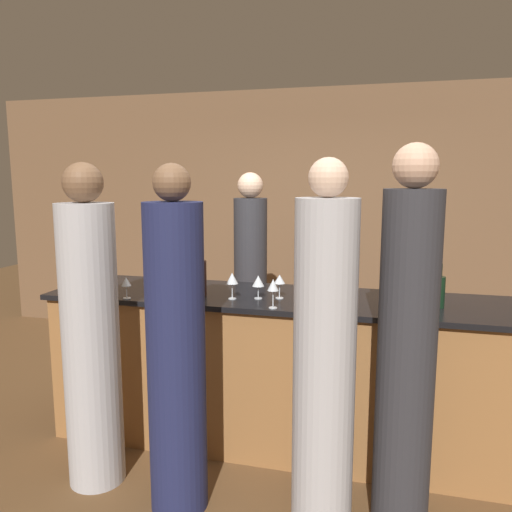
% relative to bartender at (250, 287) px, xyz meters
% --- Properties ---
extents(ground_plane, '(14.00, 14.00, 0.00)m').
position_rel_bartender_xyz_m(ground_plane, '(0.42, -0.88, -0.90)').
color(ground_plane, brown).
extents(back_wall, '(8.00, 0.06, 2.80)m').
position_rel_bartender_xyz_m(back_wall, '(0.42, 1.42, 0.50)').
color(back_wall, brown).
rests_on(back_wall, ground_plane).
extents(bar_counter, '(3.13, 0.77, 1.05)m').
position_rel_bartender_xyz_m(bar_counter, '(0.42, -0.88, -0.37)').
color(bar_counter, '#996638').
rests_on(bar_counter, ground_plane).
extents(bartender, '(0.29, 0.29, 1.89)m').
position_rel_bartender_xyz_m(bartender, '(0.00, 0.00, 0.00)').
color(bartender, '#2D2D33').
rests_on(bartender, ground_plane).
extents(guest_0, '(0.33, 0.33, 1.93)m').
position_rel_bartender_xyz_m(guest_0, '(-0.54, -1.60, 0.01)').
color(guest_0, '#B2B2B7').
rests_on(guest_0, ground_plane).
extents(guest_1, '(0.32, 0.32, 1.91)m').
position_rel_bartender_xyz_m(guest_1, '(0.05, -1.70, -0.00)').
color(guest_1, '#1E234C').
rests_on(guest_1, ground_plane).
extents(guest_2, '(0.32, 0.32, 1.94)m').
position_rel_bartender_xyz_m(guest_2, '(0.84, -1.65, 0.01)').
color(guest_2, '#B2B2B7').
rests_on(guest_2, ground_plane).
extents(guest_3, '(0.29, 0.29, 2.00)m').
position_rel_bartender_xyz_m(guest_3, '(1.25, -1.57, 0.06)').
color(guest_3, '#2D2D33').
rests_on(guest_3, ground_plane).
extents(wine_bottle_0, '(0.07, 0.07, 0.27)m').
position_rel_bartender_xyz_m(wine_bottle_0, '(1.45, -0.93, 0.25)').
color(wine_bottle_0, black).
rests_on(wine_bottle_0, bar_counter).
extents(wine_bottle_1, '(0.07, 0.07, 0.27)m').
position_rel_bartender_xyz_m(wine_bottle_1, '(1.17, -1.13, 0.26)').
color(wine_bottle_1, black).
rests_on(wine_bottle_1, bar_counter).
extents(wine_bottle_2, '(0.08, 0.08, 0.31)m').
position_rel_bartender_xyz_m(wine_bottle_2, '(-0.07, -1.00, 0.27)').
color(wine_bottle_2, black).
rests_on(wine_bottle_2, bar_counter).
extents(wine_glass_0, '(0.07, 0.07, 0.18)m').
position_rel_bartender_xyz_m(wine_glass_0, '(0.47, -1.21, 0.29)').
color(wine_glass_0, silver).
rests_on(wine_glass_0, bar_counter).
extents(wine_glass_1, '(0.07, 0.07, 0.16)m').
position_rel_bartender_xyz_m(wine_glass_1, '(0.46, -0.95, 0.27)').
color(wine_glass_1, silver).
rests_on(wine_glass_1, bar_counter).
extents(wine_glass_2, '(0.08, 0.08, 0.16)m').
position_rel_bartender_xyz_m(wine_glass_2, '(0.32, -0.99, 0.27)').
color(wine_glass_2, silver).
rests_on(wine_glass_2, bar_counter).
extents(wine_glass_3, '(0.06, 0.06, 0.14)m').
position_rel_bartender_xyz_m(wine_glass_3, '(-0.51, -1.21, 0.26)').
color(wine_glass_3, silver).
rests_on(wine_glass_3, bar_counter).
extents(wine_glass_4, '(0.08, 0.08, 0.18)m').
position_rel_bartender_xyz_m(wine_glass_4, '(0.16, -1.04, 0.28)').
color(wine_glass_4, silver).
rests_on(wine_glass_4, bar_counter).
extents(wine_glass_5, '(0.07, 0.07, 0.16)m').
position_rel_bartender_xyz_m(wine_glass_5, '(0.79, -1.05, 0.27)').
color(wine_glass_5, silver).
rests_on(wine_glass_5, bar_counter).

